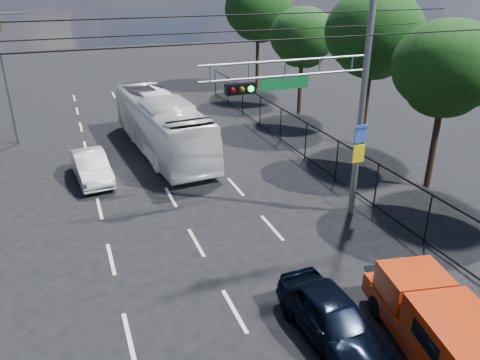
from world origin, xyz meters
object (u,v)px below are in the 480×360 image
white_bus (162,124)px  signal_mast (335,86)px  red_pickup (435,322)px  navy_hatchback (333,319)px  white_van (91,167)px

white_bus → signal_mast: bearing=-71.2°
red_pickup → white_bus: 17.38m
navy_hatchback → white_van: bearing=109.0°
red_pickup → white_van: 16.05m
signal_mast → white_bus: signal_mast is taller
white_bus → white_van: (-3.96, -2.70, -0.83)m
white_bus → white_van: size_ratio=2.67×
signal_mast → navy_hatchback: (-3.28, -5.96, -4.57)m
red_pickup → white_van: red_pickup is taller
signal_mast → white_van: signal_mast is taller
red_pickup → white_van: bearing=116.4°
signal_mast → red_pickup: signal_mast is taller
white_van → red_pickup: bearing=-69.3°
white_bus → red_pickup: bearing=-84.4°
red_pickup → navy_hatchback: size_ratio=1.25×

